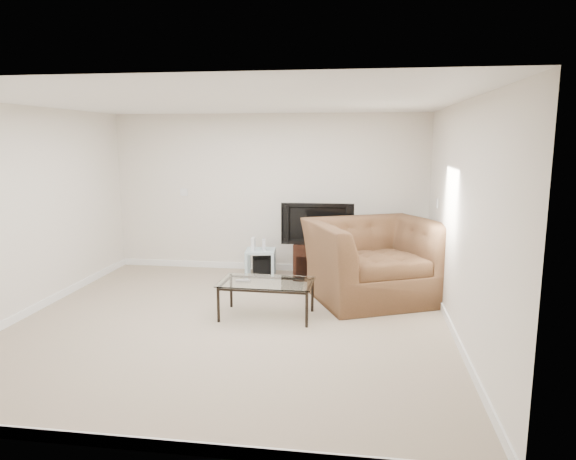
# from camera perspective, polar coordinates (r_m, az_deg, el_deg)

# --- Properties ---
(floor) EXTENTS (5.00, 5.00, 0.00)m
(floor) POSITION_cam_1_polar(r_m,az_deg,el_deg) (6.09, -6.37, -10.24)
(floor) COLOR tan
(floor) RESTS_ON ground
(ceiling) EXTENTS (5.00, 5.00, 0.00)m
(ceiling) POSITION_cam_1_polar(r_m,az_deg,el_deg) (5.72, -6.88, 13.94)
(ceiling) COLOR white
(ceiling) RESTS_ON ground
(wall_back) EXTENTS (5.00, 0.02, 2.50)m
(wall_back) POSITION_cam_1_polar(r_m,az_deg,el_deg) (8.20, -2.18, 4.08)
(wall_back) COLOR silver
(wall_back) RESTS_ON ground
(wall_left) EXTENTS (0.02, 5.00, 2.50)m
(wall_left) POSITION_cam_1_polar(r_m,az_deg,el_deg) (6.85, -27.30, 1.76)
(wall_left) COLOR silver
(wall_left) RESTS_ON ground
(wall_right) EXTENTS (0.02, 5.00, 2.50)m
(wall_right) POSITION_cam_1_polar(r_m,az_deg,el_deg) (5.68, 18.57, 0.86)
(wall_right) COLOR silver
(wall_right) RESTS_ON ground
(plate_back) EXTENTS (0.12, 0.02, 0.12)m
(plate_back) POSITION_cam_1_polar(r_m,az_deg,el_deg) (8.55, -11.49, 4.14)
(plate_back) COLOR white
(plate_back) RESTS_ON wall_back
(plate_right_switch) EXTENTS (0.02, 0.09, 0.13)m
(plate_right_switch) POSITION_cam_1_polar(r_m,az_deg,el_deg) (7.24, 16.25, 2.89)
(plate_right_switch) COLOR white
(plate_right_switch) RESTS_ON wall_right
(plate_right_outlet) EXTENTS (0.02, 0.08, 0.12)m
(plate_right_outlet) POSITION_cam_1_polar(r_m,az_deg,el_deg) (7.13, 16.20, -5.01)
(plate_right_outlet) COLOR white
(plate_right_outlet) RESTS_ON wall_right
(tv_stand) EXTENTS (0.70, 0.50, 0.56)m
(tv_stand) POSITION_cam_1_polar(r_m,az_deg,el_deg) (7.81, 3.30, -3.44)
(tv_stand) COLOR black
(tv_stand) RESTS_ON floor
(dvd_player) EXTENTS (0.38, 0.28, 0.05)m
(dvd_player) POSITION_cam_1_polar(r_m,az_deg,el_deg) (7.73, 3.28, -2.15)
(dvd_player) COLOR black
(dvd_player) RESTS_ON tv_stand
(television) EXTENTS (1.00, 0.23, 0.62)m
(television) POSITION_cam_1_polar(r_m,az_deg,el_deg) (7.67, 3.32, 0.81)
(television) COLOR black
(television) RESTS_ON tv_stand
(side_table) EXTENTS (0.49, 0.49, 0.43)m
(side_table) POSITION_cam_1_polar(r_m,az_deg,el_deg) (7.95, -3.06, -3.71)
(side_table) COLOR silver
(side_table) RESTS_ON floor
(subwoofer) EXTENTS (0.36, 0.36, 0.29)m
(subwoofer) POSITION_cam_1_polar(r_m,az_deg,el_deg) (7.98, -2.86, -4.11)
(subwoofer) COLOR black
(subwoofer) RESTS_ON floor
(game_console) EXTENTS (0.05, 0.14, 0.20)m
(game_console) POSITION_cam_1_polar(r_m,az_deg,el_deg) (7.87, -3.87, -1.54)
(game_console) COLOR white
(game_console) RESTS_ON side_table
(game_case) EXTENTS (0.07, 0.13, 0.17)m
(game_case) POSITION_cam_1_polar(r_m,az_deg,el_deg) (7.86, -2.71, -1.64)
(game_case) COLOR silver
(game_case) RESTS_ON side_table
(recliner) EXTENTS (1.90, 1.61, 1.41)m
(recliner) POSITION_cam_1_polar(r_m,az_deg,el_deg) (6.87, 9.50, -1.85)
(recliner) COLOR #4B361F
(recliner) RESTS_ON floor
(coffee_table) EXTENTS (1.13, 0.65, 0.44)m
(coffee_table) POSITION_cam_1_polar(r_m,az_deg,el_deg) (6.20, -2.38, -7.68)
(coffee_table) COLOR black
(coffee_table) RESTS_ON floor
(remote) EXTENTS (0.18, 0.06, 0.02)m
(remote) POSITION_cam_1_polar(r_m,az_deg,el_deg) (6.15, -5.02, -5.63)
(remote) COLOR #B2B2B7
(remote) RESTS_ON coffee_table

